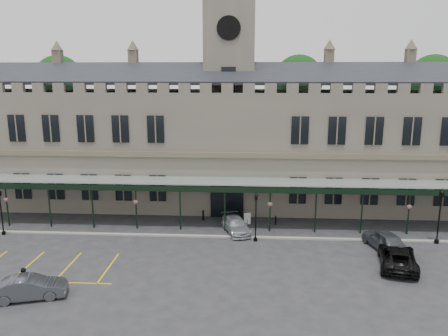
# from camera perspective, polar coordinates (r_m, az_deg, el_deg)

# --- Properties ---
(ground) EXTENTS (140.00, 140.00, 0.00)m
(ground) POSITION_cam_1_polar(r_m,az_deg,el_deg) (32.96, -0.64, -12.53)
(ground) COLOR #2A2A2D
(station_building) EXTENTS (60.00, 10.36, 17.30)m
(station_building) POSITION_cam_1_polar(r_m,az_deg,el_deg) (46.37, 0.73, 3.20)
(station_building) COLOR #5D584E
(station_building) RESTS_ON ground
(clock_tower) EXTENTS (5.60, 5.60, 24.80)m
(clock_tower) POSITION_cam_1_polar(r_m,az_deg,el_deg) (45.86, 0.76, 11.44)
(clock_tower) COLOR #5D584E
(clock_tower) RESTS_ON ground
(canopy) EXTENTS (50.00, 4.10, 4.30)m
(canopy) POSITION_cam_1_polar(r_m,az_deg,el_deg) (39.06, 0.13, -4.70)
(canopy) COLOR #8C9E93
(canopy) RESTS_ON ground
(kerb) EXTENTS (60.00, 0.40, 0.12)m
(kerb) POSITION_cam_1_polar(r_m,az_deg,el_deg) (37.99, -0.05, -8.95)
(kerb) COLOR gray
(kerb) RESTS_ON ground
(parking_markings) EXTENTS (16.00, 6.00, 0.01)m
(parking_markings) POSITION_cam_1_polar(r_m,az_deg,el_deg) (35.43, -24.58, -11.88)
(parking_markings) COLOR gold
(parking_markings) RESTS_ON ground
(tree_behind_left) EXTENTS (6.00, 6.00, 16.00)m
(tree_behind_left) POSITION_cam_1_polar(r_m,az_deg,el_deg) (59.90, -20.72, 10.60)
(tree_behind_left) COLOR #332314
(tree_behind_left) RESTS_ON ground
(tree_behind_mid) EXTENTS (6.00, 6.00, 16.00)m
(tree_behind_mid) POSITION_cam_1_polar(r_m,az_deg,el_deg) (55.13, 9.70, 11.12)
(tree_behind_mid) COLOR #332314
(tree_behind_mid) RESTS_ON ground
(tree_behind_right) EXTENTS (6.00, 6.00, 16.00)m
(tree_behind_right) POSITION_cam_1_polar(r_m,az_deg,el_deg) (59.02, 25.59, 10.18)
(tree_behind_right) COLOR #332314
(tree_behind_right) RESTS_ON ground
(lamp_post_left) EXTENTS (0.39, 0.39, 4.12)m
(lamp_post_left) POSITION_cam_1_polar(r_m,az_deg,el_deg) (42.47, -27.13, -4.64)
(lamp_post_left) COLOR black
(lamp_post_left) RESTS_ON ground
(lamp_post_mid) EXTENTS (0.40, 0.40, 4.26)m
(lamp_post_mid) POSITION_cam_1_polar(r_m,az_deg,el_deg) (36.45, 4.19, -5.80)
(lamp_post_mid) COLOR black
(lamp_post_mid) RESTS_ON ground
(lamp_post_right) EXTENTS (0.45, 0.45, 4.72)m
(lamp_post_right) POSITION_cam_1_polar(r_m,az_deg,el_deg) (39.91, 26.37, -5.07)
(lamp_post_right) COLOR black
(lamp_post_right) RESTS_ON ground
(sign_board) EXTENTS (0.63, 0.24, 1.11)m
(sign_board) POSITION_cam_1_polar(r_m,az_deg,el_deg) (40.96, 3.06, -6.63)
(sign_board) COLOR black
(sign_board) RESTS_ON ground
(bollard_left) EXTENTS (0.17, 0.17, 0.98)m
(bollard_left) POSITION_cam_1_polar(r_m,az_deg,el_deg) (42.04, -2.73, -6.20)
(bollard_left) COLOR black
(bollard_left) RESTS_ON ground
(bollard_right) EXTENTS (0.15, 0.15, 0.83)m
(bollard_right) POSITION_cam_1_polar(r_m,az_deg,el_deg) (41.16, 6.76, -6.79)
(bollard_right) COLOR black
(bollard_right) RESTS_ON ground
(car_left_b) EXTENTS (4.70, 2.74, 1.46)m
(car_left_b) POSITION_cam_1_polar(r_m,az_deg,el_deg) (30.77, -24.06, -14.08)
(car_left_b) COLOR #3B3E43
(car_left_b) RESTS_ON ground
(car_taxi) EXTENTS (3.15, 4.83, 1.30)m
(car_taxi) POSITION_cam_1_polar(r_m,az_deg,el_deg) (39.00, 1.55, -7.44)
(car_taxi) COLOR #A4A7AC
(car_taxi) RESTS_ON ground
(car_van) EXTENTS (3.59, 5.78, 1.49)m
(car_van) POSITION_cam_1_polar(r_m,az_deg,el_deg) (34.75, 21.74, -10.76)
(car_van) COLOR black
(car_van) RESTS_ON ground
(car_right_a) EXTENTS (2.97, 4.96, 1.58)m
(car_right_a) POSITION_cam_1_polar(r_m,az_deg,el_deg) (37.54, 20.25, -8.82)
(car_right_a) COLOR #3B3E43
(car_right_a) RESTS_ON ground
(person_b) EXTENTS (0.83, 0.66, 1.65)m
(person_b) POSITION_cam_1_polar(r_m,az_deg,el_deg) (31.76, -24.68, -13.11)
(person_b) COLOR black
(person_b) RESTS_ON ground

